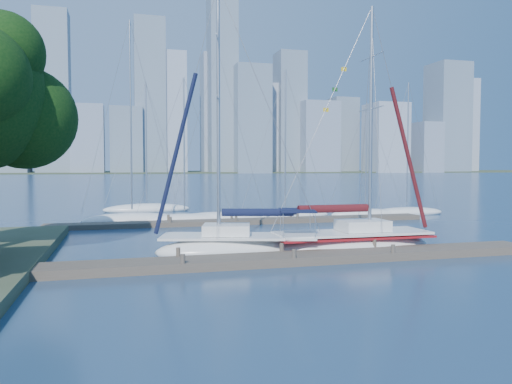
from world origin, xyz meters
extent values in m
plane|color=navy|center=(0.00, 0.00, 0.00)|extent=(700.00, 700.00, 0.00)
cube|color=#4F4439|center=(0.00, 0.00, 0.20)|extent=(26.00, 2.00, 0.40)
cube|color=#4F4439|center=(2.00, 16.00, 0.18)|extent=(30.00, 1.80, 0.36)
cube|color=#38472D|center=(0.00, 320.00, 0.00)|extent=(800.00, 100.00, 1.50)
sphere|color=black|center=(-12.09, 5.21, 6.93)|extent=(5.08, 5.08, 5.08)
sphere|color=black|center=(-12.70, 3.58, 9.79)|extent=(3.79, 3.79, 3.79)
ellipsoid|color=white|center=(-1.73, 2.82, 0.25)|extent=(8.86, 4.82, 1.48)
cube|color=white|center=(-1.73, 2.82, 0.94)|extent=(8.21, 4.45, 0.12)
cube|color=white|center=(-2.30, 2.97, 1.28)|extent=(2.75, 2.34, 0.54)
cylinder|color=silver|center=(-2.68, 3.07, 7.32)|extent=(0.18, 0.18, 12.67)
cylinder|color=silver|center=(-0.75, 2.56, 2.07)|extent=(3.89, 1.12, 0.10)
cylinder|color=black|center=(-0.75, 2.56, 2.17)|extent=(3.66, 1.32, 0.39)
cube|color=black|center=(1.21, 2.04, 2.27)|extent=(2.32, 2.72, 0.08)
ellipsoid|color=white|center=(4.36, 2.23, 0.26)|extent=(8.97, 2.99, 1.57)
cube|color=white|center=(4.36, 2.23, 0.99)|extent=(8.30, 2.75, 0.13)
cube|color=white|center=(4.99, 2.22, 1.36)|extent=(2.52, 1.92, 0.58)
cylinder|color=silver|center=(5.41, 2.22, 7.00)|extent=(0.19, 0.19, 11.90)
cylinder|color=silver|center=(3.29, 2.23, 2.20)|extent=(4.24, 0.13, 0.10)
cylinder|color=#3F0D11|center=(3.29, 2.23, 2.30)|extent=(3.90, 0.44, 0.42)
cube|color=maroon|center=(4.36, 2.23, 0.82)|extent=(8.49, 2.87, 0.10)
ellipsoid|color=white|center=(-6.69, 18.75, 0.22)|extent=(8.14, 4.47, 1.21)
cylinder|color=silver|center=(-6.69, 18.75, 8.51)|extent=(0.13, 0.13, 14.83)
ellipsoid|color=white|center=(-2.58, 18.14, 0.19)|extent=(7.69, 2.81, 1.03)
cylinder|color=silver|center=(-2.58, 18.14, 6.25)|extent=(0.11, 0.11, 10.63)
ellipsoid|color=white|center=(0.22, 18.47, 0.20)|extent=(7.77, 2.82, 1.11)
cylinder|color=silver|center=(0.22, 18.47, 7.53)|extent=(0.12, 0.12, 13.03)
ellipsoid|color=white|center=(6.36, 19.37, 0.20)|extent=(8.24, 3.00, 1.12)
cylinder|color=silver|center=(6.36, 19.37, 6.91)|extent=(0.12, 0.12, 11.79)
ellipsoid|color=white|center=(13.89, 18.90, 0.18)|extent=(6.98, 3.52, 0.99)
cylinder|color=silver|center=(13.89, 18.90, 5.56)|extent=(0.11, 0.11, 9.32)
ellipsoid|color=white|center=(18.18, 19.04, 0.19)|extent=(7.72, 3.47, 1.05)
cylinder|color=silver|center=(18.18, 19.04, 6.59)|extent=(0.11, 0.11, 11.28)
ellipsoid|color=white|center=(-5.04, 28.69, 0.22)|extent=(8.80, 5.33, 1.19)
cylinder|color=silver|center=(-5.04, 28.69, 6.92)|extent=(0.13, 0.13, 11.68)
cube|color=slate|center=(-69.73, 287.50, 24.19)|extent=(23.76, 17.63, 48.39)
cube|color=#9AA5B8|center=(-47.55, 309.43, 16.78)|extent=(16.03, 17.61, 33.55)
cube|color=gray|center=(-25.94, 284.92, 19.96)|extent=(18.36, 19.81, 39.92)
cube|color=slate|center=(-4.22, 286.68, 19.74)|extent=(18.74, 16.86, 39.49)
cube|color=#9AA5B8|center=(21.35, 289.48, 37.01)|extent=(20.71, 14.99, 74.02)
cube|color=gray|center=(51.90, 304.67, 38.71)|extent=(15.30, 17.46, 77.42)
cube|color=slate|center=(70.99, 278.50, 33.12)|extent=(21.55, 18.95, 66.25)
cube|color=#9AA5B8|center=(91.42, 294.72, 28.94)|extent=(14.83, 17.11, 57.89)
cube|color=gray|center=(115.77, 279.60, 22.87)|extent=(23.75, 18.80, 45.73)
cube|color=slate|center=(147.05, 309.52, 26.49)|extent=(17.95, 17.52, 52.97)
cube|color=#9AA5B8|center=(164.09, 278.94, 23.01)|extent=(23.52, 23.94, 46.03)
cube|color=gray|center=(194.50, 279.05, 17.07)|extent=(15.80, 21.38, 34.15)
cube|color=slate|center=(213.93, 282.23, 37.88)|extent=(23.56, 23.60, 75.75)
cube|color=#9AA5B8|center=(241.25, 301.60, 34.61)|extent=(17.56, 17.08, 69.22)
cube|color=slate|center=(-45.00, 290.00, 46.82)|extent=(18.70, 18.00, 93.65)
cube|color=slate|center=(10.00, 290.00, 46.55)|extent=(18.36, 18.00, 93.10)
cube|color=slate|center=(55.00, 290.00, 58.14)|extent=(17.19, 18.00, 116.28)
cube|color=slate|center=(100.00, 290.00, 39.17)|extent=(17.99, 18.00, 78.33)
camera|label=1|loc=(-7.48, -21.97, 4.55)|focal=35.00mm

